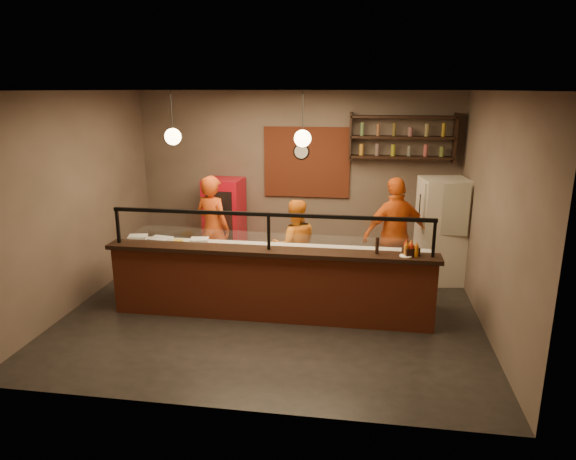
% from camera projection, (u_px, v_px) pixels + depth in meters
% --- Properties ---
extents(floor, '(6.00, 6.00, 0.00)m').
position_uv_depth(floor, '(273.00, 310.00, 7.72)').
color(floor, black).
rests_on(floor, ground).
extents(ceiling, '(6.00, 6.00, 0.00)m').
position_uv_depth(ceiling, '(271.00, 90.00, 6.87)').
color(ceiling, '#352D29').
rests_on(ceiling, wall_back).
extents(wall_back, '(6.00, 0.00, 6.00)m').
position_uv_depth(wall_back, '(296.00, 178.00, 9.67)').
color(wall_back, '#705B52').
rests_on(wall_back, floor).
extents(wall_left, '(0.00, 5.00, 5.00)m').
position_uv_depth(wall_left, '(77.00, 200.00, 7.73)').
color(wall_left, '#705B52').
rests_on(wall_left, floor).
extents(wall_right, '(0.00, 5.00, 5.00)m').
position_uv_depth(wall_right, '(493.00, 214.00, 6.86)').
color(wall_right, '#705B52').
rests_on(wall_right, floor).
extents(wall_front, '(6.00, 0.00, 6.00)m').
position_uv_depth(wall_front, '(226.00, 264.00, 4.91)').
color(wall_front, '#705B52').
rests_on(wall_front, floor).
extents(brick_patch, '(1.60, 0.04, 1.30)m').
position_uv_depth(brick_patch, '(307.00, 162.00, 9.54)').
color(brick_patch, brown).
rests_on(brick_patch, wall_back).
extents(service_counter, '(4.60, 0.25, 1.00)m').
position_uv_depth(service_counter, '(269.00, 287.00, 7.30)').
color(service_counter, brown).
rests_on(service_counter, floor).
extents(counter_ledge, '(4.70, 0.37, 0.06)m').
position_uv_depth(counter_ledge, '(269.00, 251.00, 7.16)').
color(counter_ledge, black).
rests_on(counter_ledge, service_counter).
extents(worktop_cabinet, '(4.60, 0.75, 0.85)m').
position_uv_depth(worktop_cabinet, '(275.00, 279.00, 7.80)').
color(worktop_cabinet, gray).
rests_on(worktop_cabinet, floor).
extents(worktop, '(4.60, 0.75, 0.05)m').
position_uv_depth(worktop, '(275.00, 251.00, 7.68)').
color(worktop, white).
rests_on(worktop, worktop_cabinet).
extents(sneeze_guard, '(4.50, 0.05, 0.52)m').
position_uv_depth(sneeze_guard, '(269.00, 228.00, 7.07)').
color(sneeze_guard, white).
rests_on(sneeze_guard, counter_ledge).
extents(wall_shelving, '(1.84, 0.28, 0.85)m').
position_uv_depth(wall_shelving, '(402.00, 137.00, 9.01)').
color(wall_shelving, black).
rests_on(wall_shelving, wall_back).
extents(wall_clock, '(0.30, 0.04, 0.30)m').
position_uv_depth(wall_clock, '(301.00, 152.00, 9.49)').
color(wall_clock, black).
rests_on(wall_clock, wall_back).
extents(pendant_left, '(0.24, 0.24, 0.77)m').
position_uv_depth(pendant_left, '(173.00, 136.00, 7.45)').
color(pendant_left, black).
rests_on(pendant_left, ceiling).
extents(pendant_right, '(0.24, 0.24, 0.77)m').
position_uv_depth(pendant_right, '(303.00, 138.00, 7.17)').
color(pendant_right, black).
rests_on(pendant_right, ceiling).
extents(cook_left, '(0.79, 0.67, 1.83)m').
position_uv_depth(cook_left, '(213.00, 229.00, 8.75)').
color(cook_left, '#CB4513').
rests_on(cook_left, floor).
extents(cook_mid, '(0.87, 0.76, 1.53)m').
position_uv_depth(cook_mid, '(295.00, 246.00, 8.30)').
color(cook_mid, orange).
rests_on(cook_mid, floor).
extents(cook_right, '(1.19, 0.88, 1.88)m').
position_uv_depth(cook_right, '(395.00, 235.00, 8.28)').
color(cook_right, '#DC5814').
rests_on(cook_right, floor).
extents(fridge, '(0.85, 0.80, 1.79)m').
position_uv_depth(fridge, '(441.00, 231.00, 8.69)').
color(fridge, beige).
rests_on(fridge, floor).
extents(red_cooler, '(0.72, 0.67, 1.60)m').
position_uv_depth(red_cooler, '(225.00, 221.00, 9.75)').
color(red_cooler, '#B40C1D').
rests_on(red_cooler, floor).
extents(pizza_dough, '(0.65, 0.65, 0.01)m').
position_uv_depth(pizza_dough, '(277.00, 250.00, 7.61)').
color(pizza_dough, beige).
rests_on(pizza_dough, worktop).
extents(prep_tub_a, '(0.30, 0.26, 0.13)m').
position_uv_depth(prep_tub_a, '(200.00, 243.00, 7.78)').
color(prep_tub_a, white).
rests_on(prep_tub_a, worktop).
extents(prep_tub_b, '(0.32, 0.28, 0.14)m').
position_uv_depth(prep_tub_b, '(138.00, 240.00, 7.93)').
color(prep_tub_b, white).
rests_on(prep_tub_b, worktop).
extents(prep_tub_c, '(0.34, 0.29, 0.15)m').
position_uv_depth(prep_tub_c, '(161.00, 243.00, 7.75)').
color(prep_tub_c, silver).
rests_on(prep_tub_c, worktop).
extents(rolling_pin, '(0.40, 0.12, 0.07)m').
position_uv_depth(rolling_pin, '(170.00, 241.00, 7.98)').
color(rolling_pin, gold).
rests_on(rolling_pin, worktop).
extents(condiment_caddy, '(0.24, 0.22, 0.11)m').
position_uv_depth(condiment_caddy, '(411.00, 251.00, 6.89)').
color(condiment_caddy, black).
rests_on(condiment_caddy, counter_ledge).
extents(pepper_mill, '(0.06, 0.06, 0.23)m').
position_uv_depth(pepper_mill, '(377.00, 245.00, 6.94)').
color(pepper_mill, black).
rests_on(pepper_mill, counter_ledge).
extents(small_plate, '(0.21, 0.21, 0.01)m').
position_uv_depth(small_plate, '(406.00, 256.00, 6.85)').
color(small_plate, white).
rests_on(small_plate, counter_ledge).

